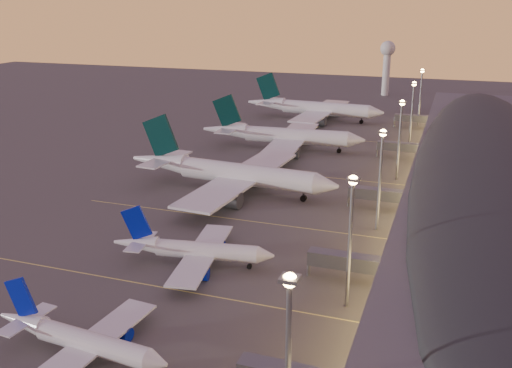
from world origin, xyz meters
The scene contains 10 objects.
ground centered at (0.00, 0.00, 0.00)m, with size 700.00×700.00×0.00m, color #423F3D.
airliner_narrow_south centered at (-1.63, -30.25, 3.09)m, with size 33.50×30.01×11.96m.
airliner_narrow_north centered at (0.88, 6.80, 3.35)m, with size 36.23×32.69×12.95m.
airliner_wide_near centered at (-10.59, 56.60, 5.65)m, with size 68.65×62.72×21.96m.
airliner_wide_mid centered at (-10.56, 111.13, 5.30)m, with size 64.36×58.72×20.59m.
airliner_wide_far centered at (-12.94, 171.32, 5.63)m, with size 68.30×62.29×21.86m.
terminal_building centered at (61.84, 72.47, 8.78)m, with size 56.35×255.00×17.46m.
light_masts centered at (36.00, 65.00, 17.55)m, with size 2.20×217.20×25.90m.
radar_tower centered at (10.00, 260.00, 21.87)m, with size 9.00×9.00×32.50m.
lane_markings centered at (0.00, 40.00, 0.01)m, with size 90.00×180.36×0.00m.
Camera 1 is at (51.63, -95.79, 54.99)m, focal length 40.00 mm.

